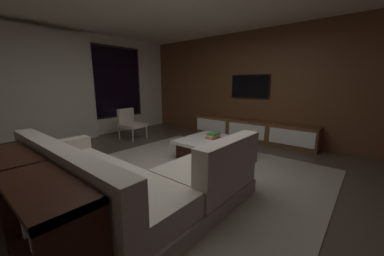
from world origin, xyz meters
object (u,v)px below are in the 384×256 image
media_console (252,131)px  console_table_behind_couch (28,200)px  coffee_table (212,148)px  book_stack_on_coffee_table (213,136)px  accent_chair_near_window (130,122)px  mounted_tv (250,86)px  sectional_couch (127,183)px

media_console → console_table_behind_couch: bearing=-179.7°
coffee_table → book_stack_on_coffee_table: size_ratio=4.34×
book_stack_on_coffee_table → media_console: size_ratio=0.09×
book_stack_on_coffee_table → console_table_behind_couch: size_ratio=0.13×
media_console → accent_chair_near_window: bearing=125.4°
book_stack_on_coffee_table → media_console: media_console is taller
media_console → console_table_behind_couch: size_ratio=1.48×
accent_chair_near_window → mounted_tv: bearing=-49.7°
coffee_table → accent_chair_near_window: bearing=93.2°
media_console → mounted_tv: size_ratio=3.09×
book_stack_on_coffee_table → console_table_behind_couch: console_table_behind_couch is taller
coffee_table → mounted_tv: 2.19m
coffee_table → media_console: 1.67m
media_console → sectional_couch: bearing=-177.6°
console_table_behind_couch → sectional_couch: bearing=-8.2°
coffee_table → book_stack_on_coffee_table: 0.25m
sectional_couch → coffee_table: bearing=5.6°
mounted_tv → sectional_couch: bearing=-174.8°
book_stack_on_coffee_table → sectional_couch: bearing=-173.4°
book_stack_on_coffee_table → console_table_behind_couch: bearing=-177.8°
sectional_couch → media_console: (3.71, 0.16, -0.04)m
book_stack_on_coffee_table → mounted_tv: (1.76, 0.11, 0.94)m
console_table_behind_couch → media_console: bearing=0.3°
coffee_table → book_stack_on_coffee_table: bearing=26.3°
sectional_couch → mounted_tv: bearing=5.2°
accent_chair_near_window → mounted_tv: (1.99, -2.34, 0.92)m
mounted_tv → console_table_behind_couch: mounted_tv is taller
accent_chair_near_window → console_table_behind_couch: size_ratio=0.37×
coffee_table → mounted_tv: mounted_tv is taller
console_table_behind_couch → mounted_tv: bearing=2.7°
book_stack_on_coffee_table → mounted_tv: size_ratio=0.27×
coffee_table → media_console: media_console is taller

